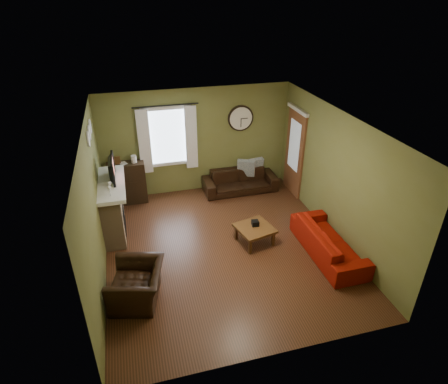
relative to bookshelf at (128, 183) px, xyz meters
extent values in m
cube|color=#462514|center=(1.75, -2.36, -0.51)|extent=(4.60, 5.20, 0.00)
cube|color=white|center=(1.75, -2.36, 2.09)|extent=(4.60, 5.20, 0.00)
cube|color=olive|center=(-0.55, -2.36, 0.79)|extent=(0.00, 5.20, 2.60)
cube|color=olive|center=(4.05, -2.36, 0.79)|extent=(0.00, 5.20, 2.60)
cube|color=olive|center=(1.75, 0.24, 0.79)|extent=(4.60, 0.00, 2.60)
cube|color=olive|center=(1.75, -4.96, 0.79)|extent=(4.60, 0.00, 2.60)
cube|color=tan|center=(-0.35, -1.21, 0.04)|extent=(0.40, 1.40, 1.10)
cube|color=black|center=(-0.16, -1.21, -0.21)|extent=(0.04, 0.60, 0.55)
cube|color=white|center=(-0.32, -1.21, 0.63)|extent=(0.58, 1.60, 0.08)
imported|color=black|center=(-0.30, -1.06, 0.84)|extent=(0.08, 0.60, 0.35)
cube|color=#994C3F|center=(-0.22, -1.06, 0.90)|extent=(0.02, 0.62, 0.36)
cylinder|color=white|center=(-0.53, -1.56, 1.74)|extent=(0.28, 0.28, 0.03)
cylinder|color=white|center=(-0.53, -1.21, 1.74)|extent=(0.28, 0.28, 0.03)
cylinder|color=white|center=(-0.53, -0.86, 1.74)|extent=(0.28, 0.28, 0.03)
cylinder|color=black|center=(1.05, 0.12, 1.76)|extent=(0.03, 0.03, 1.50)
cube|color=white|center=(0.50, 0.12, 0.94)|extent=(0.28, 0.04, 1.55)
cube|color=white|center=(1.60, 0.12, 0.94)|extent=(0.28, 0.04, 1.55)
cube|color=brown|center=(4.02, -0.51, 0.54)|extent=(0.05, 0.90, 2.10)
imported|color=#563518|center=(-0.10, -0.04, 0.45)|extent=(0.22, 0.24, 0.02)
imported|color=black|center=(2.76, -0.15, -0.24)|extent=(1.85, 0.72, 0.54)
cube|color=gray|center=(3.22, 0.05, 0.04)|extent=(0.42, 0.18, 0.41)
cube|color=gray|center=(2.96, -0.01, 0.04)|extent=(0.46, 0.30, 0.44)
imported|color=#800E03|center=(3.66, -3.07, -0.23)|extent=(0.75, 1.93, 0.56)
imported|color=black|center=(-0.01, -3.34, -0.20)|extent=(1.05, 1.13, 0.62)
cube|color=black|center=(2.42, -2.28, -0.11)|extent=(0.15, 0.15, 0.11)
camera|label=1|loc=(0.17, -8.21, 4.12)|focal=30.00mm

